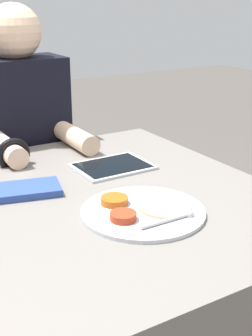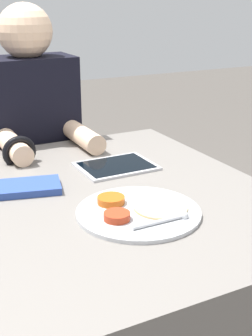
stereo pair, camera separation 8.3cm
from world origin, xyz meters
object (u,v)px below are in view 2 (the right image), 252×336
Objects in this scene: thali_tray at (138,211)px; tablet_device at (116,166)px; red_notebook at (27,188)px; person_diner at (36,177)px.

thali_tray is 0.34m from tablet_device.
red_notebook is at bearing 126.67° from thali_tray.
red_notebook is 0.31m from tablet_device.
tablet_device is 0.51m from person_diner.
tablet_device is at bearing 10.13° from red_notebook.
tablet_device is 0.19× the size of person_diner.
thali_tray is 0.81m from person_diner.
thali_tray is at bearing -53.33° from red_notebook.
red_notebook is at bearing -108.21° from person_diner.
red_notebook is 0.16× the size of person_diner.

